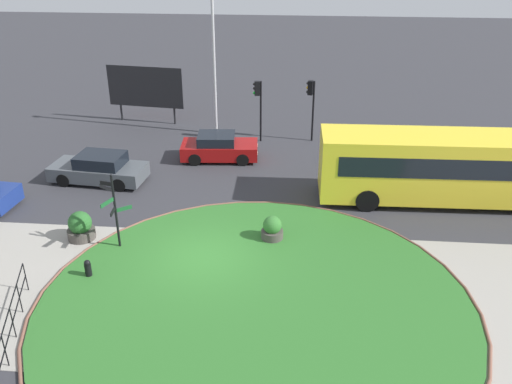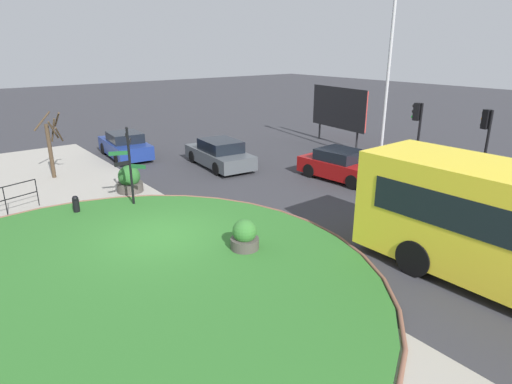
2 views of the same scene
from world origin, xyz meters
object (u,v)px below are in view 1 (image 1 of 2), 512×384
object	(u,v)px
car_far_lane	(219,148)
billboard_left	(145,87)
planter_near_signpost	(81,227)
lamppost_tall	(214,46)
planter_kerbside	(272,230)
bus_yellow	(450,167)
bollard_foreground	(88,269)
traffic_light_near	(311,97)
signpost_directional	(114,207)
traffic_light_far	(258,98)
car_near_lane	(99,169)

from	to	relation	value
car_far_lane	billboard_left	xyz separation A→B (m)	(-5.28, 5.56, 1.55)
planter_near_signpost	car_far_lane	bearing A→B (deg)	63.54
lamppost_tall	planter_kerbside	xyz separation A→B (m)	(3.99, -11.80, -4.60)
lamppost_tall	bus_yellow	bearing A→B (deg)	-34.33
planter_kerbside	car_far_lane	bearing A→B (deg)	112.32
bollard_foreground	traffic_light_near	world-z (taller)	traffic_light_near
planter_near_signpost	signpost_directional	bearing A→B (deg)	-19.30
lamppost_tall	traffic_light_far	bearing A→B (deg)	-22.83
traffic_light_near	bollard_foreground	bearing A→B (deg)	72.94
car_near_lane	planter_near_signpost	xyz separation A→B (m)	(1.08, -5.21, -0.14)
car_far_lane	lamppost_tall	distance (m)	5.94
car_far_lane	planter_kerbside	size ratio (longest dim) A/B	3.96
lamppost_tall	car_far_lane	bearing A→B (deg)	-79.16
car_near_lane	billboard_left	distance (m)	8.90
lamppost_tall	billboard_left	world-z (taller)	lamppost_tall
billboard_left	planter_kerbside	world-z (taller)	billboard_left
car_far_lane	traffic_light_near	xyz separation A→B (m)	(4.70, 3.20, 1.88)
car_near_lane	traffic_light_near	world-z (taller)	traffic_light_near
bus_yellow	planter_near_signpost	xyz separation A→B (m)	(-14.86, -4.52, -1.15)
planter_near_signpost	planter_kerbside	xyz separation A→B (m)	(7.43, 0.52, -0.05)
traffic_light_far	bus_yellow	bearing A→B (deg)	130.67
car_near_lane	billboard_left	bearing A→B (deg)	-84.18
car_far_lane	traffic_light_far	distance (m)	3.85
car_far_lane	planter_near_signpost	world-z (taller)	car_far_lane
car_near_lane	lamppost_tall	bearing A→B (deg)	-116.72
traffic_light_far	planter_kerbside	bearing A→B (deg)	85.47
traffic_light_near	lamppost_tall	size ratio (longest dim) A/B	0.36
car_far_lane	planter_near_signpost	bearing A→B (deg)	-120.95
bollard_foreground	traffic_light_far	xyz separation A→B (m)	(4.77, 13.80, 2.17)
bollard_foreground	traffic_light_far	size ratio (longest dim) A/B	0.21
traffic_light_far	billboard_left	distance (m)	7.60
bollard_foreground	car_near_lane	world-z (taller)	car_near_lane
lamppost_tall	planter_near_signpost	world-z (taller)	lamppost_tall
car_far_lane	lamppost_tall	size ratio (longest dim) A/B	0.42
traffic_light_far	traffic_light_near	bearing A→B (deg)	175.20
car_far_lane	planter_near_signpost	distance (m)	9.40
car_near_lane	traffic_light_near	bearing A→B (deg)	-141.54
traffic_light_near	traffic_light_far	distance (m)	2.91
signpost_directional	car_near_lane	distance (m)	6.51
billboard_left	traffic_light_near	bearing A→B (deg)	-6.28
billboard_left	bus_yellow	bearing A→B (deg)	-23.65
car_near_lane	planter_kerbside	bearing A→B (deg)	156.86
billboard_left	planter_near_signpost	distance (m)	14.12
signpost_directional	car_near_lane	size ratio (longest dim) A/B	0.67
traffic_light_far	car_near_lane	bearing A→B (deg)	28.33
signpost_directional	planter_kerbside	bearing A→B (deg)	10.87
bus_yellow	car_near_lane	bearing A→B (deg)	176.32
planter_near_signpost	bollard_foreground	bearing A→B (deg)	-64.29
car_near_lane	traffic_light_far	bearing A→B (deg)	-133.82
car_near_lane	traffic_light_near	size ratio (longest dim) A/B	1.34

